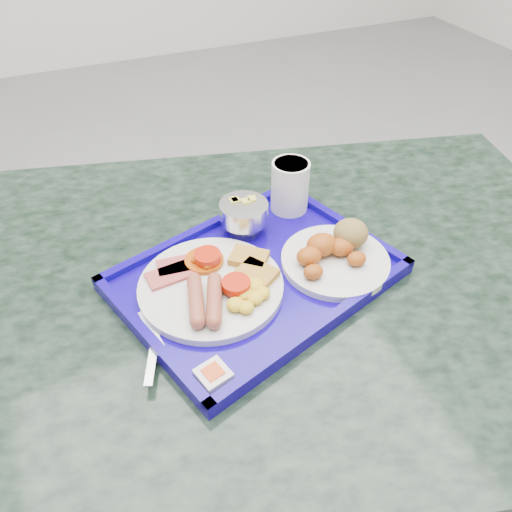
{
  "coord_description": "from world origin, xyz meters",
  "views": [
    {
      "loc": [
        -0.45,
        -0.91,
        1.38
      ],
      "look_at": [
        -0.21,
        -0.35,
        0.85
      ],
      "focal_mm": 35.0,
      "sensor_mm": 36.0,
      "label": 1
    }
  ],
  "objects": [
    {
      "name": "floor",
      "position": [
        0.0,
        0.0,
        0.0
      ],
      "size": [
        6.0,
        6.0,
        0.0
      ],
      "primitive_type": "plane",
      "color": "gray",
      "rests_on": "ground"
    },
    {
      "name": "table",
      "position": [
        -0.21,
        -0.34,
        0.59
      ],
      "size": [
        1.44,
        1.13,
        0.79
      ],
      "rotation": [
        0.0,
        0.0,
        -0.25
      ],
      "color": "slate",
      "rests_on": "floor"
    },
    {
      "name": "tray",
      "position": [
        -0.21,
        -0.35,
        0.8
      ],
      "size": [
        0.51,
        0.44,
        0.03
      ],
      "rotation": [
        0.0,
        0.0,
        0.31
      ],
      "color": "#110389",
      "rests_on": "table"
    },
    {
      "name": "main_plate",
      "position": [
        -0.29,
        -0.36,
        0.82
      ],
      "size": [
        0.23,
        0.23,
        0.04
      ],
      "rotation": [
        0.0,
        0.0,
        -0.4
      ],
      "color": "silver",
      "rests_on": "tray"
    },
    {
      "name": "bread_plate",
      "position": [
        -0.08,
        -0.37,
        0.83
      ],
      "size": [
        0.18,
        0.18,
        0.06
      ],
      "rotation": [
        0.0,
        0.0,
        -0.25
      ],
      "color": "silver",
      "rests_on": "tray"
    },
    {
      "name": "fruit_bowl",
      "position": [
        -0.19,
        -0.23,
        0.85
      ],
      "size": [
        0.09,
        0.09,
        0.06
      ],
      "color": "silver",
      "rests_on": "tray"
    },
    {
      "name": "juice_cup",
      "position": [
        -0.08,
        -0.2,
        0.86
      ],
      "size": [
        0.07,
        0.07,
        0.1
      ],
      "color": "white",
      "rests_on": "tray"
    },
    {
      "name": "spoon",
      "position": [
        -0.39,
        -0.36,
        0.81
      ],
      "size": [
        0.04,
        0.17,
        0.01
      ],
      "rotation": [
        0.0,
        0.0,
        0.15
      ],
      "color": "silver",
      "rests_on": "tray"
    },
    {
      "name": "knife",
      "position": [
        -0.4,
        -0.42,
        0.81
      ],
      "size": [
        0.07,
        0.17,
        0.0
      ],
      "primitive_type": "cube",
      "rotation": [
        0.0,
        0.0,
        -0.37
      ],
      "color": "silver",
      "rests_on": "tray"
    },
    {
      "name": "jam_packet",
      "position": [
        -0.35,
        -0.52,
        0.81
      ],
      "size": [
        0.05,
        0.05,
        0.02
      ],
      "rotation": [
        0.0,
        0.0,
        0.27
      ],
      "color": "white",
      "rests_on": "tray"
    }
  ]
}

